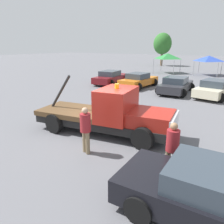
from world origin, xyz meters
TOP-DOWN VIEW (x-y plane):
  - ground_plane at (0.00, 0.00)m, footprint 160.00×160.00m
  - tow_truck at (0.37, 0.06)m, footprint 6.47×2.93m
  - foreground_car at (5.33, -2.89)m, footprint 4.90×2.17m
  - person_near_truck at (3.75, -1.66)m, footprint 0.38×0.38m
  - person_at_hood at (0.66, -1.95)m, footprint 0.39×0.39m
  - parked_car_maroon at (-7.02, 11.00)m, footprint 2.71×4.95m
  - parked_car_orange at (-3.78, 10.89)m, footprint 2.57×4.58m
  - parked_car_charcoal at (-0.03, 10.26)m, footprint 2.63×4.56m
  - parked_car_cream at (2.95, 10.48)m, footprint 2.87×4.87m
  - canopy_tent_green at (-5.46, 22.87)m, footprint 2.96×2.96m
  - canopy_tent_blue at (-0.18, 23.52)m, footprint 2.96×2.96m
  - tree_center at (-10.45, 33.40)m, footprint 3.36×3.36m

SIDE VIEW (x-z plane):
  - ground_plane at x=0.00m, z-range 0.00..0.00m
  - parked_car_orange at x=-3.78m, z-range -0.02..1.32m
  - parked_car_charcoal at x=-0.03m, z-range -0.02..1.32m
  - parked_car_maroon at x=-7.02m, z-range -0.02..1.32m
  - parked_car_cream at x=2.95m, z-range -0.02..1.32m
  - foreground_car at x=5.33m, z-range -0.02..1.32m
  - tow_truck at x=0.37m, z-range -0.35..2.16m
  - person_near_truck at x=3.75m, z-range 0.13..1.84m
  - person_at_hood at x=0.66m, z-range 0.14..1.87m
  - canopy_tent_blue at x=-0.18m, z-range 0.89..3.40m
  - canopy_tent_green at x=-5.46m, z-range 0.97..3.69m
  - tree_center at x=-10.45m, z-range 1.02..7.02m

